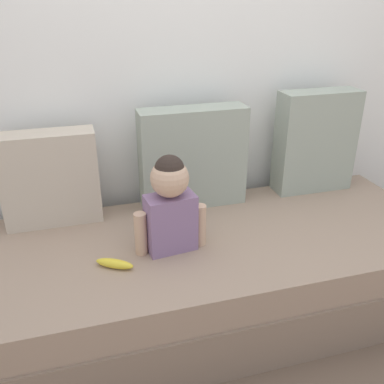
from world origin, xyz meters
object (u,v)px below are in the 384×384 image
(throw_pillow_center, at_px, (193,158))
(throw_pillow_right, at_px, (315,142))
(couch, at_px, (213,273))
(throw_pillow_left, at_px, (50,179))
(banana, at_px, (115,264))
(toddler, at_px, (170,202))

(throw_pillow_center, relative_size, throw_pillow_right, 0.97)
(couch, relative_size, throw_pillow_left, 5.02)
(couch, bearing_deg, banana, -165.57)
(couch, distance_m, banana, 0.56)
(toddler, height_order, banana, toddler)
(throw_pillow_left, distance_m, throw_pillow_right, 1.46)
(throw_pillow_right, distance_m, toddler, 1.04)
(banana, bearing_deg, toddler, 16.78)
(throw_pillow_left, xyz_separation_m, toddler, (0.51, -0.42, 0.00))
(couch, xyz_separation_m, throw_pillow_left, (-0.73, 0.37, 0.45))
(throw_pillow_right, bearing_deg, toddler, -156.35)
(couch, bearing_deg, throw_pillow_right, 27.00)
(couch, relative_size, banana, 13.87)
(couch, xyz_separation_m, throw_pillow_right, (0.73, 0.37, 0.51))
(throw_pillow_right, bearing_deg, couch, -153.00)
(toddler, distance_m, banana, 0.35)
(throw_pillow_center, xyz_separation_m, throw_pillow_right, (0.73, 0.00, 0.02))
(banana, bearing_deg, couch, 14.43)
(throw_pillow_left, height_order, toddler, throw_pillow_left)
(throw_pillow_center, bearing_deg, throw_pillow_left, 180.00)
(couch, xyz_separation_m, toddler, (-0.22, -0.05, 0.45))
(throw_pillow_center, xyz_separation_m, banana, (-0.49, -0.50, -0.25))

